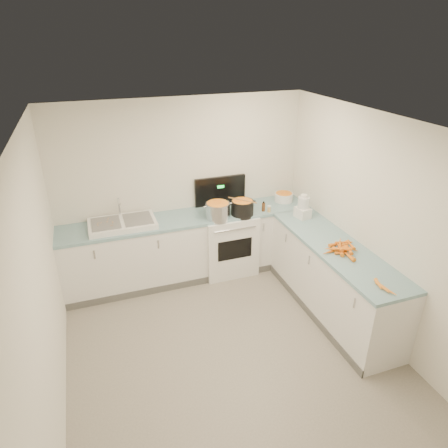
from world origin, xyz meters
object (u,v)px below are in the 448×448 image
object	(u,v)px
mixing_bowl	(284,197)
extract_bottle	(263,207)
sink	(122,223)
steel_pot	(218,211)
black_pot	(242,208)
food_processor	(303,208)
spice_jar	(269,209)
stove	(227,240)

from	to	relation	value
mixing_bowl	extract_bottle	world-z (taller)	mixing_bowl
sink	mixing_bowl	bearing A→B (deg)	1.47
steel_pot	black_pot	size ratio (longest dim) A/B	1.05
sink	steel_pot	distance (m)	1.27
steel_pot	food_processor	bearing A→B (deg)	-18.75
steel_pot	spice_jar	bearing A→B (deg)	-3.90
sink	steel_pot	xyz separation A→B (m)	(1.26, -0.18, 0.06)
stove	sink	xyz separation A→B (m)	(-1.45, 0.02, 0.50)
stove	black_pot	xyz separation A→B (m)	(0.17, -0.16, 0.56)
mixing_bowl	spice_jar	distance (m)	0.48
black_pot	food_processor	size ratio (longest dim) A/B	0.93
spice_jar	mixing_bowl	bearing A→B (deg)	37.60
stove	mixing_bowl	distance (m)	1.08
mixing_bowl	food_processor	size ratio (longest dim) A/B	0.82
stove	extract_bottle	distance (m)	0.74
sink	steel_pot	bearing A→B (deg)	-8.06
steel_pot	black_pot	world-z (taller)	steel_pot
mixing_bowl	stove	bearing A→B (deg)	-175.29
black_pot	mixing_bowl	bearing A→B (deg)	17.35
mixing_bowl	sink	bearing A→B (deg)	-178.53
sink	extract_bottle	bearing A→B (deg)	-5.06
sink	food_processor	distance (m)	2.42
steel_pot	spice_jar	world-z (taller)	steel_pot
stove	mixing_bowl	xyz separation A→B (m)	(0.93, 0.08, 0.53)
extract_bottle	stove	bearing A→B (deg)	162.45
black_pot	spice_jar	xyz separation A→B (m)	(0.39, -0.05, -0.05)
stove	steel_pot	distance (m)	0.62
stove	food_processor	xyz separation A→B (m)	(0.91, -0.54, 0.61)
food_processor	stove	bearing A→B (deg)	149.45
stove	extract_bottle	xyz separation A→B (m)	(0.50, -0.16, 0.53)
spice_jar	food_processor	bearing A→B (deg)	-42.54
extract_bottle	food_processor	xyz separation A→B (m)	(0.41, -0.38, 0.08)
stove	sink	size ratio (longest dim) A/B	1.58
extract_bottle	food_processor	size ratio (longest dim) A/B	0.36
sink	spice_jar	world-z (taller)	sink
black_pot	extract_bottle	xyz separation A→B (m)	(0.33, 0.01, -0.03)
black_pot	spice_jar	size ratio (longest dim) A/B	4.00
black_pot	mixing_bowl	xyz separation A→B (m)	(0.76, 0.24, -0.03)
sink	spice_jar	size ratio (longest dim) A/B	11.04
extract_bottle	spice_jar	world-z (taller)	extract_bottle
stove	black_pot	bearing A→B (deg)	-43.81
stove	mixing_bowl	size ratio (longest dim) A/B	4.98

